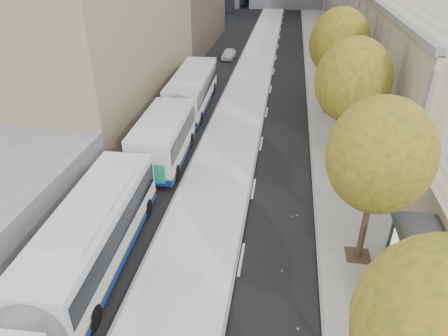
% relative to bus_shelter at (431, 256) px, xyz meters
% --- Properties ---
extents(bus_platform, '(4.25, 150.00, 0.15)m').
position_rel_bus_shelter_xyz_m(bus_platform, '(-9.56, 24.04, -2.11)').
color(bus_platform, beige).
rests_on(bus_platform, ground).
extents(sidewalk, '(4.75, 150.00, 0.08)m').
position_rel_bus_shelter_xyz_m(sidewalk, '(-1.56, 24.04, -2.15)').
color(sidewalk, gray).
rests_on(sidewalk, ground).
extents(building_tan, '(18.00, 92.00, 8.00)m').
position_rel_bus_shelter_xyz_m(building_tan, '(9.81, 53.04, 1.81)').
color(building_tan, gray).
rests_on(building_tan, ground).
extents(bus_shelter, '(1.90, 4.40, 2.53)m').
position_rel_bus_shelter_xyz_m(bus_shelter, '(0.00, 0.00, 0.00)').
color(bus_shelter, '#383A3F').
rests_on(bus_shelter, sidewalk).
extents(tree_b, '(4.00, 4.00, 6.97)m').
position_rel_bus_shelter_xyz_m(tree_b, '(-2.09, -5.96, 2.85)').
color(tree_b, black).
rests_on(tree_b, sidewalk).
extents(tree_c, '(4.20, 4.20, 7.28)m').
position_rel_bus_shelter_xyz_m(tree_c, '(-2.09, 2.04, 3.06)').
color(tree_c, black).
rests_on(tree_c, sidewalk).
extents(tree_d, '(4.40, 4.40, 7.60)m').
position_rel_bus_shelter_xyz_m(tree_d, '(-2.09, 11.04, 3.28)').
color(tree_d, black).
rests_on(tree_d, sidewalk).
extents(tree_e, '(4.60, 4.60, 7.92)m').
position_rel_bus_shelter_xyz_m(tree_e, '(-2.09, 20.04, 3.50)').
color(tree_e, black).
rests_on(tree_e, sidewalk).
extents(bus_near, '(3.27, 17.96, 2.98)m').
position_rel_bus_shelter_xyz_m(bus_near, '(-13.49, -4.07, -0.56)').
color(bus_near, silver).
rests_on(bus_near, ground).
extents(bus_far, '(3.34, 18.46, 3.06)m').
position_rel_bus_shelter_xyz_m(bus_far, '(-13.54, 15.05, -0.52)').
color(bus_far, silver).
rests_on(bus_far, ground).
extents(distant_car, '(1.51, 3.52, 1.18)m').
position_rel_bus_shelter_xyz_m(distant_car, '(-13.04, 35.66, -1.60)').
color(distant_car, silver).
rests_on(distant_car, ground).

